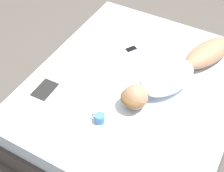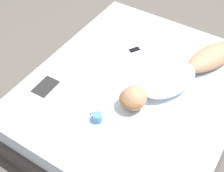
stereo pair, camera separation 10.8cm
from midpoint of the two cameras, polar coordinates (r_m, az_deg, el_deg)
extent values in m
plane|color=#4C4742|center=(3.10, 5.03, -5.55)|extent=(12.00, 12.00, 0.00)
cube|color=#383333|center=(2.99, 5.20, -3.87)|extent=(1.79, 2.08, 0.29)
cube|color=silver|center=(2.81, 5.52, -0.79)|extent=(1.73, 2.02, 0.19)
ellipsoid|color=#A37556|center=(3.00, 18.83, 5.10)|extent=(0.44, 0.63, 0.18)
ellipsoid|color=white|center=(2.67, 11.40, 1.11)|extent=(0.50, 0.62, 0.20)
ellipsoid|color=brown|center=(2.47, 4.85, -2.40)|extent=(0.27, 0.26, 0.11)
sphere|color=#A37556|center=(2.48, 5.31, -2.22)|extent=(0.21, 0.21, 0.21)
cube|color=white|center=(2.63, -6.98, -2.11)|extent=(0.24, 0.33, 0.01)
cube|color=white|center=(2.74, -10.95, -0.18)|extent=(0.24, 0.33, 0.01)
cube|color=black|center=(2.73, -10.97, -0.11)|extent=(0.16, 0.23, 0.00)
cylinder|color=teal|center=(2.43, -1.41, -5.86)|extent=(0.08, 0.08, 0.08)
cylinder|color=black|center=(2.40, -1.43, -5.37)|extent=(0.06, 0.06, 0.00)
torus|color=teal|center=(2.44, -2.25, -5.43)|extent=(0.06, 0.01, 0.06)
cube|color=silver|center=(3.05, 5.13, 6.55)|extent=(0.13, 0.15, 0.01)
cube|color=black|center=(3.05, 5.14, 6.63)|extent=(0.11, 0.12, 0.00)
camera|label=1|loc=(0.05, -88.83, 1.25)|focal=50.00mm
camera|label=2|loc=(0.05, 91.17, -1.25)|focal=50.00mm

